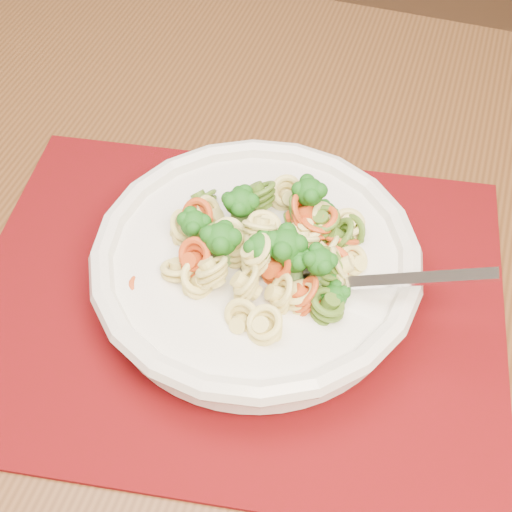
{
  "coord_description": "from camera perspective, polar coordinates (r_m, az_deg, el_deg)",
  "views": [
    {
      "loc": [
        -0.14,
        -0.01,
        1.19
      ],
      "look_at": [
        -0.13,
        0.36,
        0.75
      ],
      "focal_mm": 50.0,
      "sensor_mm": 36.0,
      "label": 1
    }
  ],
  "objects": [
    {
      "name": "pasta_bowl",
      "position": [
        0.59,
        -0.0,
        -0.57
      ],
      "size": [
        0.27,
        0.27,
        0.05
      ],
      "color": "silver",
      "rests_on": "placemat"
    },
    {
      "name": "placemat",
      "position": [
        0.6,
        -1.66,
        -3.57
      ],
      "size": [
        0.5,
        0.42,
        0.0
      ],
      "primitive_type": "cube",
      "rotation": [
        0.0,
        0.0,
        -0.19
      ],
      "color": "#61040E",
      "rests_on": "dining_table"
    },
    {
      "name": "dining_table",
      "position": [
        0.71,
        0.15,
        -5.18
      ],
      "size": [
        1.55,
        1.26,
        0.7
      ],
      "rotation": [
        0.0,
        0.0,
        -0.34
      ],
      "color": "#593419",
      "rests_on": "ground"
    },
    {
      "name": "pasta_broccoli_heap",
      "position": [
        0.57,
        0.0,
        0.38
      ],
      "size": [
        0.23,
        0.23,
        0.06
      ],
      "primitive_type": null,
      "color": "#E1D06F",
      "rests_on": "pasta_bowl"
    },
    {
      "name": "fork",
      "position": [
        0.56,
        4.94,
        -2.29
      ],
      "size": [
        0.18,
        0.06,
        0.08
      ],
      "primitive_type": null,
      "rotation": [
        0.0,
        -0.35,
        -0.22
      ],
      "color": "silver",
      "rests_on": "pasta_bowl"
    }
  ]
}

